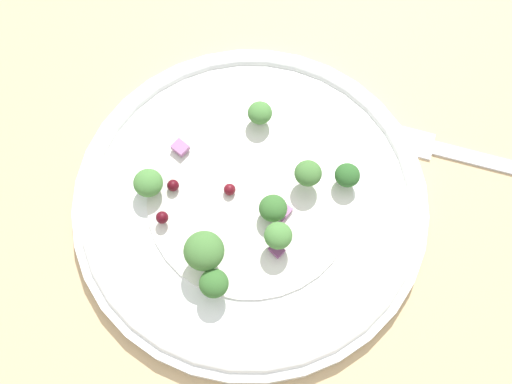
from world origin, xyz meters
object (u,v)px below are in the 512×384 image
Objects in this scene: fork at (493,161)px; broccoli_floret_2 at (265,114)px; broccoli_floret_1 at (154,184)px; plate at (256,201)px; broccoli_floret_0 at (220,284)px.

broccoli_floret_2 is at bearing 176.99° from fork.
broccoli_floret_2 is 0.11× the size of fork.
fork is at bearing 12.64° from broccoli_floret_1.
broccoli_floret_1 is 10.50cm from broccoli_floret_2.
broccoli_floret_1 is (-7.84, -0.15, 1.78)cm from plate.
fork is at bearing 32.87° from broccoli_floret_0.
broccoli_floret_1 reaches higher than fork.
broccoli_floret_1 is at bearing -138.36° from broccoli_floret_2.
broccoli_floret_0 is 14.41cm from broccoli_floret_2.
plate is at bearing -90.06° from broccoli_floret_2.
broccoli_floret_1 is 0.12× the size of fork.
broccoli_floret_2 is at bearing 82.99° from broccoli_floret_0.
broccoli_floret_0 is 0.12× the size of fork.
fork is (26.68, 5.98, -2.39)cm from broccoli_floret_1.
fork is (18.84, -0.99, -2.45)cm from broccoli_floret_2.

